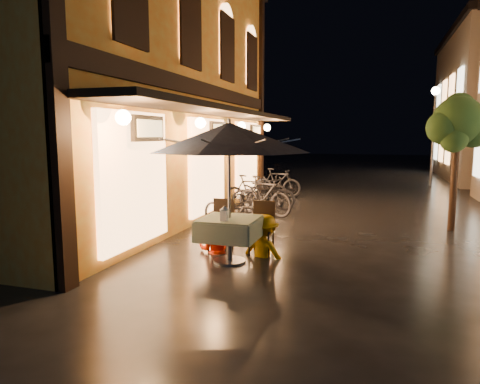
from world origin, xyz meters
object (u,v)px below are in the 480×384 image
(person_orange, at_px, (216,216))
(bicycle_0, at_px, (230,209))
(cafe_table, at_px, (229,229))
(patio_umbrella, at_px, (229,137))
(table_lantern, at_px, (224,212))
(person_yellow, at_px, (264,216))

(person_orange, xyz_separation_m, bicycle_0, (-0.43, 2.12, -0.25))
(cafe_table, bearing_deg, patio_umbrella, -45.00)
(patio_umbrella, relative_size, table_lantern, 10.95)
(table_lantern, xyz_separation_m, person_orange, (-0.48, 0.85, -0.23))
(bicycle_0, bearing_deg, patio_umbrella, -140.39)
(cafe_table, distance_m, table_lantern, 0.42)
(table_lantern, bearing_deg, person_orange, 119.32)
(table_lantern, bearing_deg, person_yellow, 60.76)
(patio_umbrella, bearing_deg, person_orange, 129.03)
(table_lantern, relative_size, person_orange, 0.18)
(table_lantern, height_order, person_orange, person_orange)
(person_orange, bearing_deg, bicycle_0, -85.64)
(cafe_table, distance_m, person_orange, 0.77)
(patio_umbrella, relative_size, bicycle_0, 1.65)
(cafe_table, height_order, person_yellow, person_yellow)
(cafe_table, relative_size, table_lantern, 3.96)
(table_lantern, distance_m, person_orange, 1.01)
(person_yellow, bearing_deg, table_lantern, 75.04)
(table_lantern, height_order, bicycle_0, table_lantern)
(table_lantern, height_order, person_yellow, person_yellow)
(patio_umbrella, bearing_deg, cafe_table, 135.00)
(person_orange, distance_m, person_yellow, 0.95)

